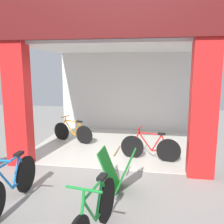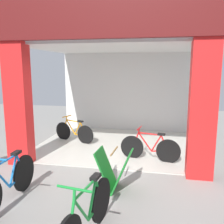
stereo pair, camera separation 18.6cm
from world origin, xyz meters
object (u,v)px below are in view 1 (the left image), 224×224
(bicycle_parked_0, at_px, (94,216))
(bicycle_parked_1, at_px, (11,185))
(bicycle_inside_1, at_px, (150,147))
(sandwich_board_sign, at_px, (117,170))
(bicycle_inside_0, at_px, (73,132))

(bicycle_parked_0, xyz_separation_m, bicycle_parked_1, (-1.55, 0.62, 0.01))
(bicycle_inside_1, distance_m, bicycle_parked_0, 3.14)
(bicycle_parked_0, distance_m, bicycle_parked_1, 1.67)
(bicycle_parked_0, bearing_deg, sandwich_board_sign, 86.47)
(bicycle_inside_1, distance_m, sandwich_board_sign, 1.72)
(bicycle_inside_0, relative_size, bicycle_parked_1, 0.81)
(bicycle_inside_0, xyz_separation_m, bicycle_parked_0, (1.68, -4.19, 0.05))
(sandwich_board_sign, bearing_deg, bicycle_inside_0, 122.71)
(sandwich_board_sign, bearing_deg, bicycle_inside_1, 70.00)
(bicycle_inside_1, relative_size, bicycle_parked_0, 0.89)
(bicycle_inside_0, bearing_deg, bicycle_inside_1, -25.67)
(bicycle_inside_0, height_order, sandwich_board_sign, bicycle_inside_0)
(bicycle_parked_1, bearing_deg, sandwich_board_sign, 26.66)
(bicycle_inside_1, distance_m, bicycle_parked_1, 3.30)
(bicycle_parked_0, height_order, sandwich_board_sign, bicycle_parked_0)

